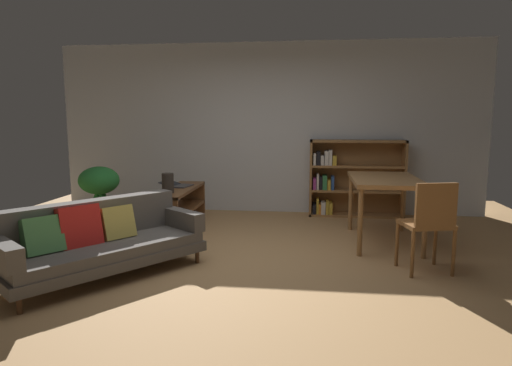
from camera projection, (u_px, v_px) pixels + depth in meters
ground_plane at (242, 263)px, 4.66m from camera, size 8.16×8.16×0.00m
back_wall_panel at (267, 128)px, 7.12m from camera, size 6.80×0.10×2.70m
fabric_couch at (99, 240)px, 4.26m from camera, size 1.73×1.94×0.71m
media_console at (179, 209)px, 5.98m from camera, size 0.37×1.38×0.58m
open_laptop at (178, 185)px, 6.11m from camera, size 0.44×0.38×0.07m
desk_speaker at (168, 183)px, 5.56m from camera, size 0.15×0.15×0.25m
potted_floor_plant at (99, 190)px, 5.94m from camera, size 0.53×0.58×0.87m
dining_table at (385, 185)px, 5.33m from camera, size 0.79×1.29×0.80m
dining_chair_near at (429, 221)px, 4.27m from camera, size 0.53×0.48×0.91m
bookshelf at (349, 179)px, 6.89m from camera, size 1.44×0.33×1.18m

